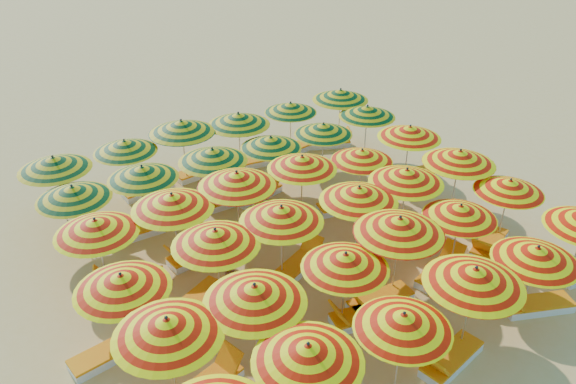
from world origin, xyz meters
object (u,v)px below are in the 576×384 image
object	(u,v)px
lounger_18	(136,232)
lounger_22	(200,171)
umbrella_18	(96,227)
umbrella_32	(182,127)
lounger_17	(411,174)
umbrella_9	(400,226)
umbrella_30	(54,163)
lounger_15	(287,221)
umbrella_6	(167,327)
lounger_25	(329,142)
umbrella_28	(323,129)
umbrella_22	(362,155)
umbrella_31	(125,146)
umbrella_19	(172,201)
lounger_12	(299,264)
lounger_23	(253,161)
lounger_24	(302,146)
umbrella_11	(510,186)
beachgoer_a	(258,298)
lounger_6	(363,316)
umbrella_14	(281,214)
lounger_14	(197,254)
lounger_8	(441,271)
lounger_2	(450,359)
lounger_20	(259,193)
umbrella_1	(308,353)
umbrella_8	(345,261)
umbrella_17	(460,157)
lounger_21	(150,189)
umbrella_10	(460,212)
umbrella_12	(122,282)
umbrella_3	(475,276)
umbrella_29	(367,111)
umbrella_33	(238,119)
lounger_9	(489,244)
umbrella_24	(73,193)
umbrella_7	(255,294)
lounger_10	(111,352)
lounger_11	(195,302)
umbrella_34	(291,108)
umbrella_21	(302,163)
lounger_13	(129,282)
umbrella_20	(237,179)
lounger_7	(379,301)
umbrella_15	(359,194)
umbrella_26	(213,155)
umbrella_16	(407,176)
umbrella_4	(537,254)

from	to	relation	value
lounger_18	lounger_22	distance (m)	4.05
umbrella_18	umbrella_32	size ratio (longest dim) A/B	0.79
lounger_17	umbrella_9	bearing A→B (deg)	55.49
umbrella_30	lounger_15	size ratio (longest dim) A/B	1.37
umbrella_6	lounger_25	world-z (taller)	umbrella_6
umbrella_28	umbrella_32	size ratio (longest dim) A/B	0.89
umbrella_22	umbrella_31	size ratio (longest dim) A/B	0.91
umbrella_19	lounger_12	size ratio (longest dim) A/B	1.26
lounger_23	lounger_24	xyz separation A→B (m)	(2.27, 0.12, 0.00)
umbrella_11	beachgoer_a	xyz separation A→B (m)	(-7.62, 0.89, -1.05)
lounger_6	umbrella_30	bearing A→B (deg)	-48.12
umbrella_22	umbrella_14	bearing A→B (deg)	-157.01
umbrella_30	lounger_14	size ratio (longest dim) A/B	1.33
umbrella_6	lounger_22	world-z (taller)	umbrella_6
umbrella_28	lounger_8	world-z (taller)	umbrella_28
lounger_2	lounger_17	bearing A→B (deg)	-138.57
umbrella_14	lounger_17	world-z (taller)	umbrella_14
lounger_20	umbrella_1	bearing A→B (deg)	-127.13
umbrella_14	umbrella_22	bearing A→B (deg)	22.99
umbrella_8	umbrella_9	world-z (taller)	umbrella_9
umbrella_17	lounger_21	xyz separation A→B (m)	(-7.34, 6.53, -1.87)
umbrella_10	umbrella_12	bearing A→B (deg)	167.25
lounger_15	umbrella_3	bearing A→B (deg)	95.22
umbrella_28	umbrella_29	world-z (taller)	umbrella_29
umbrella_33	umbrella_32	bearing A→B (deg)	169.04
umbrella_9	lounger_9	size ratio (longest dim) A/B	1.56
lounger_22	umbrella_24	bearing A→B (deg)	-160.04
umbrella_22	lounger_6	world-z (taller)	umbrella_22
umbrella_30	lounger_6	xyz separation A→B (m)	(4.75, -8.49, -1.82)
umbrella_7	umbrella_11	size ratio (longest dim) A/B	1.06
lounger_10	lounger_21	size ratio (longest dim) A/B	1.01
umbrella_11	umbrella_28	xyz separation A→B (m)	(-2.01, 5.94, 0.04)
umbrella_12	umbrella_17	distance (m)	10.30
umbrella_11	lounger_17	world-z (taller)	umbrella_11
lounger_9	lounger_11	world-z (taller)	same
umbrella_34	umbrella_21	bearing A→B (deg)	-119.64
lounger_13	umbrella_20	bearing A→B (deg)	-160.70
umbrella_21	lounger_6	distance (m)	5.09
umbrella_20	lounger_7	size ratio (longest dim) A/B	1.59
lounger_24	umbrella_15	bearing A→B (deg)	58.00
umbrella_21	lounger_17	world-z (taller)	umbrella_21
lounger_7	umbrella_3	bearing A→B (deg)	110.61
lounger_14	umbrella_26	bearing A→B (deg)	-135.57
umbrella_11	lounger_14	world-z (taller)	umbrella_11
lounger_17	lounger_23	distance (m)	5.68
umbrella_16	umbrella_31	bearing A→B (deg)	132.07
lounger_18	lounger_23	distance (m)	5.58
umbrella_4	lounger_18	world-z (taller)	umbrella_4
umbrella_34	lounger_11	xyz separation A→B (m)	(-6.84, -5.98, -1.66)
umbrella_9	lounger_12	bearing A→B (deg)	123.37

